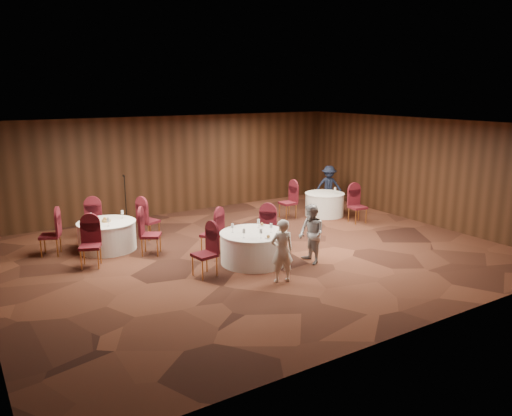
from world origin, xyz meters
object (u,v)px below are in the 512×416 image
table_main (254,247)px  table_right (324,204)px  table_left (107,235)px  woman_a (282,251)px  mic_stand (126,214)px  woman_b (311,234)px  man_c (329,186)px

table_main → table_right: same height
table_left → woman_a: (2.53, -4.20, 0.32)m
table_main → table_right: bearing=31.1°
table_left → woman_a: size_ratio=1.06×
mic_stand → table_main: bearing=-69.1°
woman_b → table_right: bearing=142.5°
table_right → man_c: bearing=44.2°
table_right → woman_b: bearing=-133.7°
table_main → table_left: (-2.66, 2.84, -0.00)m
table_left → mic_stand: size_ratio=0.90×
man_c → woman_a: bearing=-108.3°
table_right → man_c: (0.96, 0.93, 0.35)m
woman_a → woman_b: size_ratio=0.98×
table_main → man_c: size_ratio=1.11×
table_right → woman_a: 6.03m
table_right → woman_a: size_ratio=0.92×
mic_stand → man_c: 7.04m
table_left → woman_b: 5.23m
table_left → woman_b: size_ratio=1.04×
table_left → mic_stand: mic_stand is taller
woman_a → man_c: bearing=-124.8°
woman_a → man_c: man_c is taller
mic_stand → man_c: size_ratio=1.13×
woman_a → woman_b: 1.41m
table_right → mic_stand: (-6.03, 1.72, 0.10)m
table_left → table_right: 7.04m
table_left → woman_b: woman_b is taller
woman_a → woman_b: bearing=-141.1°
woman_a → man_c: 7.36m
table_left → man_c: size_ratio=1.02×
table_main → woman_a: 1.40m
mic_stand → woman_a: (1.52, -5.72, 0.22)m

